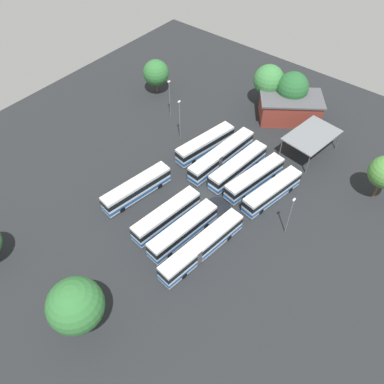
{
  "coord_description": "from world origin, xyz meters",
  "views": [
    {
      "loc": [
        -35.76,
        -26.16,
        49.82
      ],
      "look_at": [
        -1.47,
        1.46,
        1.49
      ],
      "focal_mm": 36.78,
      "sensor_mm": 36.0,
      "label": 1
    }
  ],
  "objects_px": {
    "bus_row0_slot0": "(202,247)",
    "bus_row0_slot2": "(166,216)",
    "depot_building": "(290,108)",
    "lamp_post_far_corner": "(180,119)",
    "bus_row1_slot0": "(272,191)",
    "lamp_post_mid_lot": "(170,98)",
    "maintenance_shelter": "(312,136)",
    "tree_north_edge": "(269,80)",
    "bus_row1_slot4": "(205,144)",
    "bus_row1_slot3": "(221,155)",
    "bus_row0_slot4": "(137,188)",
    "tree_east_edge": "(293,88)",
    "bus_row0_slot1": "(183,230)",
    "tree_south_edge": "(76,306)",
    "bus_row1_slot2": "(238,166)",
    "bus_row1_slot1": "(255,178)",
    "lamp_post_by_building": "(290,215)",
    "tree_northwest": "(156,73)"
  },
  "relations": [
    {
      "from": "bus_row1_slot1",
      "to": "lamp_post_mid_lot",
      "type": "distance_m",
      "value": 25.0
    },
    {
      "from": "bus_row1_slot0",
      "to": "lamp_post_mid_lot",
      "type": "relative_size",
      "value": 1.45
    },
    {
      "from": "bus_row0_slot4",
      "to": "lamp_post_mid_lot",
      "type": "height_order",
      "value": "lamp_post_mid_lot"
    },
    {
      "from": "tree_south_edge",
      "to": "bus_row1_slot3",
      "type": "bearing_deg",
      "value": 7.35
    },
    {
      "from": "bus_row0_slot0",
      "to": "bus_row0_slot2",
      "type": "xyz_separation_m",
      "value": [
        1.14,
        7.91,
        -0.0
      ]
    },
    {
      "from": "depot_building",
      "to": "maintenance_shelter",
      "type": "height_order",
      "value": "depot_building"
    },
    {
      "from": "depot_building",
      "to": "tree_north_edge",
      "type": "xyz_separation_m",
      "value": [
        1.2,
        6.26,
        3.37
      ]
    },
    {
      "from": "maintenance_shelter",
      "to": "tree_east_edge",
      "type": "bearing_deg",
      "value": 46.34
    },
    {
      "from": "bus_row1_slot3",
      "to": "lamp_post_far_corner",
      "type": "bearing_deg",
      "value": 87.29
    },
    {
      "from": "bus_row1_slot0",
      "to": "tree_north_edge",
      "type": "height_order",
      "value": "tree_north_edge"
    },
    {
      "from": "bus_row1_slot1",
      "to": "bus_row1_slot2",
      "type": "xyz_separation_m",
      "value": [
        0.55,
        3.81,
        0.0
      ]
    },
    {
      "from": "bus_row0_slot2",
      "to": "lamp_post_mid_lot",
      "type": "distance_m",
      "value": 28.09
    },
    {
      "from": "bus_row1_slot3",
      "to": "depot_building",
      "type": "height_order",
      "value": "depot_building"
    },
    {
      "from": "bus_row0_slot0",
      "to": "tree_northwest",
      "type": "height_order",
      "value": "tree_northwest"
    },
    {
      "from": "tree_east_edge",
      "to": "bus_row1_slot1",
      "type": "bearing_deg",
      "value": -165.0
    },
    {
      "from": "bus_row0_slot0",
      "to": "depot_building",
      "type": "height_order",
      "value": "depot_building"
    },
    {
      "from": "bus_row1_slot2",
      "to": "lamp_post_far_corner",
      "type": "xyz_separation_m",
      "value": [
        0.97,
        14.13,
        2.99
      ]
    },
    {
      "from": "bus_row0_slot0",
      "to": "bus_row1_slot3",
      "type": "distance_m",
      "value": 20.17
    },
    {
      "from": "lamp_post_by_building",
      "to": "lamp_post_mid_lot",
      "type": "relative_size",
      "value": 0.93
    },
    {
      "from": "bus_row0_slot2",
      "to": "bus_row1_slot4",
      "type": "bearing_deg",
      "value": 18.16
    },
    {
      "from": "bus_row0_slot2",
      "to": "bus_row1_slot0",
      "type": "distance_m",
      "value": 18.01
    },
    {
      "from": "tree_east_edge",
      "to": "lamp_post_by_building",
      "type": "bearing_deg",
      "value": -151.16
    },
    {
      "from": "bus_row1_slot2",
      "to": "bus_row0_slot1",
      "type": "bearing_deg",
      "value": -175.24
    },
    {
      "from": "maintenance_shelter",
      "to": "tree_north_edge",
      "type": "height_order",
      "value": "tree_north_edge"
    },
    {
      "from": "depot_building",
      "to": "lamp_post_by_building",
      "type": "bearing_deg",
      "value": -151.29
    },
    {
      "from": "bus_row1_slot1",
      "to": "bus_row1_slot3",
      "type": "xyz_separation_m",
      "value": [
        1.03,
        7.76,
        0.0
      ]
    },
    {
      "from": "bus_row1_slot4",
      "to": "lamp_post_by_building",
      "type": "distance_m",
      "value": 22.62
    },
    {
      "from": "bus_row1_slot4",
      "to": "tree_northwest",
      "type": "height_order",
      "value": "tree_northwest"
    },
    {
      "from": "bus_row0_slot2",
      "to": "bus_row1_slot4",
      "type": "distance_m",
      "value": 18.33
    },
    {
      "from": "tree_east_edge",
      "to": "tree_south_edge",
      "type": "relative_size",
      "value": 0.92
    },
    {
      "from": "bus_row0_slot4",
      "to": "maintenance_shelter",
      "type": "relative_size",
      "value": 1.19
    },
    {
      "from": "maintenance_shelter",
      "to": "bus_row1_slot4",
      "type": "bearing_deg",
      "value": 127.86
    },
    {
      "from": "lamp_post_far_corner",
      "to": "tree_north_edge",
      "type": "height_order",
      "value": "tree_north_edge"
    },
    {
      "from": "maintenance_shelter",
      "to": "lamp_post_far_corner",
      "type": "bearing_deg",
      "value": 119.67
    },
    {
      "from": "bus_row0_slot0",
      "to": "lamp_post_far_corner",
      "type": "xyz_separation_m",
      "value": [
        18.33,
        19.58,
        2.99
      ]
    },
    {
      "from": "bus_row0_slot4",
      "to": "tree_east_edge",
      "type": "bearing_deg",
      "value": -12.14
    },
    {
      "from": "depot_building",
      "to": "bus_row0_slot0",
      "type": "bearing_deg",
      "value": -170.11
    },
    {
      "from": "lamp_post_far_corner",
      "to": "bus_row1_slot3",
      "type": "bearing_deg",
      "value": -92.71
    },
    {
      "from": "lamp_post_far_corner",
      "to": "tree_north_edge",
      "type": "xyz_separation_m",
      "value": [
        20.22,
        -6.82,
        1.15
      ]
    },
    {
      "from": "tree_east_edge",
      "to": "tree_south_edge",
      "type": "height_order",
      "value": "tree_south_edge"
    },
    {
      "from": "bus_row0_slot1",
      "to": "bus_row0_slot4",
      "type": "height_order",
      "value": "same"
    },
    {
      "from": "bus_row0_slot1",
      "to": "maintenance_shelter",
      "type": "bearing_deg",
      "value": -10.8
    },
    {
      "from": "bus_row1_slot0",
      "to": "lamp_post_mid_lot",
      "type": "height_order",
      "value": "lamp_post_mid_lot"
    },
    {
      "from": "bus_row0_slot0",
      "to": "bus_row1_slot2",
      "type": "xyz_separation_m",
      "value": [
        17.36,
        5.45,
        -0.0
      ]
    },
    {
      "from": "bus_row0_slot0",
      "to": "bus_row0_slot2",
      "type": "bearing_deg",
      "value": 81.8
    },
    {
      "from": "bus_row0_slot1",
      "to": "tree_south_edge",
      "type": "height_order",
      "value": "tree_south_edge"
    },
    {
      "from": "bus_row0_slot0",
      "to": "bus_row1_slot3",
      "type": "bearing_deg",
      "value": 27.78
    },
    {
      "from": "bus_row0_slot1",
      "to": "tree_south_edge",
      "type": "xyz_separation_m",
      "value": [
        -19.05,
        0.66,
        4.47
      ]
    },
    {
      "from": "bus_row1_slot2",
      "to": "tree_northwest",
      "type": "xyz_separation_m",
      "value": [
        10.19,
        28.52,
        2.97
      ]
    },
    {
      "from": "bus_row1_slot4",
      "to": "tree_north_edge",
      "type": "height_order",
      "value": "tree_north_edge"
    }
  ]
}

